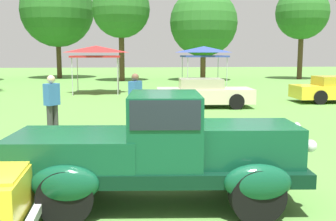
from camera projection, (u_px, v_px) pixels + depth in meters
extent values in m
plane|color=#568C3D|center=(190.00, 217.00, 5.67)|extent=(120.00, 120.00, 0.00)
cube|color=black|center=(157.00, 168.00, 6.10)|extent=(4.43, 1.80, 0.20)
cube|color=#0F472D|center=(242.00, 143.00, 6.07)|extent=(1.68, 1.22, 0.60)
ellipsoid|color=silver|center=(296.00, 144.00, 6.09)|extent=(0.20, 0.53, 0.68)
cube|color=#0F472D|center=(165.00, 128.00, 6.01)|extent=(1.14, 1.45, 1.04)
cube|color=black|center=(165.00, 108.00, 5.97)|extent=(1.05, 1.48, 0.40)
cube|color=#0F472D|center=(76.00, 149.00, 6.03)|extent=(1.99, 1.56, 0.48)
ellipsoid|color=#0F472D|center=(237.00, 156.00, 6.84)|extent=(0.95, 0.44, 0.52)
ellipsoid|color=#0F472D|center=(258.00, 183.00, 5.41)|extent=(0.95, 0.44, 0.52)
ellipsoid|color=#0F472D|center=(85.00, 157.00, 6.79)|extent=(0.95, 0.44, 0.52)
ellipsoid|color=#0F472D|center=(65.00, 184.00, 5.36)|extent=(0.95, 0.44, 0.52)
sphere|color=silver|center=(290.00, 133.00, 6.51)|extent=(0.18, 0.18, 0.18)
sphere|color=silver|center=(310.00, 146.00, 5.64)|extent=(0.18, 0.18, 0.18)
cylinder|color=black|center=(237.00, 166.00, 6.86)|extent=(0.76, 0.24, 0.76)
cylinder|color=black|center=(257.00, 196.00, 5.43)|extent=(0.76, 0.24, 0.76)
cylinder|color=black|center=(85.00, 167.00, 6.81)|extent=(0.76, 0.24, 0.76)
cylinder|color=black|center=(65.00, 197.00, 5.38)|extent=(0.76, 0.24, 0.76)
cube|color=silver|center=(38.00, 209.00, 5.23)|extent=(0.14, 1.65, 0.12)
cube|color=beige|center=(204.00, 95.00, 17.15)|extent=(4.13, 1.91, 0.60)
cube|color=#B3AB8E|center=(201.00, 84.00, 17.07)|extent=(1.86, 1.54, 0.44)
cylinder|color=black|center=(236.00, 102.00, 16.47)|extent=(0.64, 0.22, 0.64)
cylinder|color=black|center=(177.00, 102.00, 16.36)|extent=(0.64, 0.22, 0.64)
cylinder|color=black|center=(320.00, 97.00, 18.05)|extent=(0.64, 0.22, 0.64)
cylinder|color=#383838|center=(50.00, 121.00, 11.13)|extent=(0.16, 0.16, 0.86)
cylinder|color=#383838|center=(55.00, 120.00, 11.30)|extent=(0.16, 0.16, 0.86)
cube|color=#336BB2|center=(52.00, 94.00, 11.11)|extent=(0.44, 0.46, 0.60)
sphere|color=beige|center=(51.00, 79.00, 11.05)|extent=(0.22, 0.22, 0.22)
cylinder|color=#383838|center=(137.00, 115.00, 12.27)|extent=(0.16, 0.16, 0.86)
cylinder|color=#383838|center=(134.00, 115.00, 12.09)|extent=(0.16, 0.16, 0.86)
cube|color=#336BB2|center=(135.00, 91.00, 12.08)|extent=(0.43, 0.46, 0.60)
sphere|color=brown|center=(135.00, 77.00, 12.02)|extent=(0.22, 0.22, 0.22)
cylinder|color=#B7B7BC|center=(118.00, 74.00, 24.24)|extent=(0.05, 0.05, 2.05)
cylinder|color=#B7B7BC|center=(118.00, 77.00, 21.86)|extent=(0.05, 0.05, 2.05)
cylinder|color=#B7B7BC|center=(78.00, 74.00, 24.00)|extent=(0.05, 0.05, 2.05)
cylinder|color=#B7B7BC|center=(72.00, 77.00, 21.61)|extent=(0.05, 0.05, 2.05)
cube|color=red|center=(96.00, 56.00, 22.77)|extent=(2.69, 2.69, 0.10)
pyramid|color=red|center=(96.00, 49.00, 22.72)|extent=(2.64, 2.64, 0.38)
cylinder|color=#B7B7BC|center=(218.00, 73.00, 26.12)|extent=(0.05, 0.05, 2.05)
cylinder|color=#B7B7BC|center=(227.00, 75.00, 23.81)|extent=(0.05, 0.05, 2.05)
cylinder|color=#B7B7BC|center=(182.00, 73.00, 25.88)|extent=(0.05, 0.05, 2.05)
cylinder|color=#B7B7BC|center=(188.00, 75.00, 23.57)|extent=(0.05, 0.05, 2.05)
cube|color=#2D429E|center=(204.00, 56.00, 24.69)|extent=(2.61, 2.61, 0.10)
pyramid|color=#2D429E|center=(204.00, 49.00, 24.63)|extent=(2.56, 2.56, 0.38)
cylinder|color=#47331E|center=(59.00, 55.00, 36.81)|extent=(0.44, 0.44, 4.30)
sphere|color=#286623|center=(57.00, 11.00, 36.26)|extent=(6.53, 6.53, 6.53)
cylinder|color=#47331E|center=(122.00, 53.00, 32.97)|extent=(0.44, 0.44, 4.55)
sphere|color=#286623|center=(121.00, 9.00, 32.47)|extent=(4.69, 4.69, 4.69)
cylinder|color=brown|center=(203.00, 61.00, 33.60)|extent=(0.44, 0.44, 3.26)
sphere|color=#286623|center=(203.00, 22.00, 33.15)|extent=(5.58, 5.58, 5.58)
cylinder|color=#47331E|center=(300.00, 54.00, 35.36)|extent=(0.44, 0.44, 4.50)
sphere|color=#286623|center=(302.00, 13.00, 34.87)|extent=(4.58, 4.58, 4.58)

